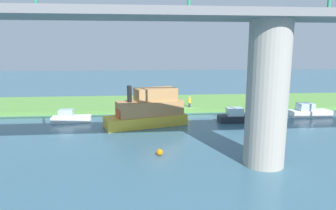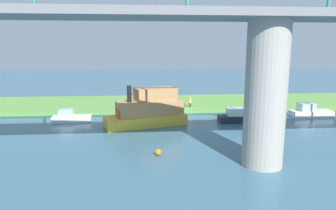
{
  "view_description": "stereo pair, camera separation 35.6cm",
  "coord_description": "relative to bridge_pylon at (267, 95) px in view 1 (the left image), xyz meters",
  "views": [
    {
      "loc": [
        4.79,
        36.46,
        7.9
      ],
      "look_at": [
        1.82,
        5.0,
        2.0
      ],
      "focal_mm": 31.9,
      "sensor_mm": 36.0,
      "label": 1
    },
    {
      "loc": [
        4.44,
        36.49,
        7.9
      ],
      "look_at": [
        1.82,
        5.0,
        2.0
      ],
      "focal_mm": 31.9,
      "sensor_mm": 36.0,
      "label": 2
    }
  ],
  "objects": [
    {
      "name": "ground_plane",
      "position": [
        3.66,
        -17.48,
        -4.89
      ],
      "size": [
        160.0,
        160.0,
        0.0
      ],
      "primitive_type": "plane",
      "color": "#386075"
    },
    {
      "name": "person_on_bank",
      "position": [
        2.08,
        -18.74,
        -3.69
      ],
      "size": [
        0.48,
        0.48,
        1.39
      ],
      "color": "#2D334C",
      "rests_on": "grassy_bank"
    },
    {
      "name": "bridge_span",
      "position": [
        -0.0,
        -0.02,
        5.39
      ],
      "size": [
        70.75,
        4.3,
        3.25
      ],
      "color": "slate",
      "rests_on": "bridge_pylon"
    },
    {
      "name": "mooring_post",
      "position": [
        3.0,
        -17.89,
        -4.02
      ],
      "size": [
        0.2,
        0.2,
        0.74
      ],
      "primitive_type": "cylinder",
      "color": "brown",
      "rests_on": "grassy_bank"
    },
    {
      "name": "grassy_bank",
      "position": [
        3.66,
        -23.48,
        -4.64
      ],
      "size": [
        80.0,
        12.0,
        0.5
      ],
      "primitive_type": "cube",
      "color": "#5B9342",
      "rests_on": "ground"
    },
    {
      "name": "riverboat_paddlewheel",
      "position": [
        -2.36,
        -12.31,
        -4.33
      ],
      "size": [
        4.79,
        1.79,
        1.59
      ],
      "color": "#1E232D",
      "rests_on": "ground"
    },
    {
      "name": "bridge_pylon",
      "position": [
        0.0,
        0.0,
        0.0
      ],
      "size": [
        2.75,
        2.75,
        9.79
      ],
      "primitive_type": "cylinder",
      "color": "#9E998E",
      "rests_on": "ground"
    },
    {
      "name": "marker_buoy",
      "position": [
        7.05,
        -2.48,
        -4.64
      ],
      "size": [
        0.5,
        0.5,
        0.5
      ],
      "primitive_type": "sphere",
      "color": "orange",
      "rests_on": "ground"
    },
    {
      "name": "motorboat_white",
      "position": [
        -11.59,
        -14.17,
        -4.32
      ],
      "size": [
        4.89,
        1.82,
        1.62
      ],
      "color": "white",
      "rests_on": "ground"
    },
    {
      "name": "motorboat_red",
      "position": [
        7.64,
        -11.67,
        -3.29
      ],
      "size": [
        8.91,
        5.22,
        4.32
      ],
      "color": "gold",
      "rests_on": "ground"
    },
    {
      "name": "skiff_small",
      "position": [
        16.19,
        -14.0,
        -4.39
      ],
      "size": [
        4.29,
        1.77,
        1.4
      ],
      "color": "white",
      "rests_on": "ground"
    }
  ]
}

